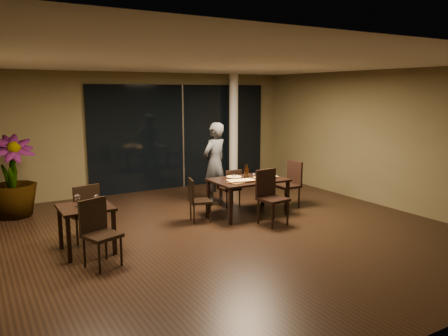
% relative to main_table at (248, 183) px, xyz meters
% --- Properties ---
extents(ground, '(8.00, 8.00, 0.00)m').
position_rel_main_table_xyz_m(ground, '(-1.00, -0.80, -0.68)').
color(ground, black).
rests_on(ground, ground).
extents(wall_back, '(8.00, 0.10, 3.00)m').
position_rel_main_table_xyz_m(wall_back, '(-1.00, 3.25, 0.82)').
color(wall_back, brown).
rests_on(wall_back, ground).
extents(wall_front, '(8.00, 0.10, 3.00)m').
position_rel_main_table_xyz_m(wall_front, '(-1.00, -4.85, 0.82)').
color(wall_front, brown).
rests_on(wall_front, ground).
extents(wall_right, '(0.10, 8.00, 3.00)m').
position_rel_main_table_xyz_m(wall_right, '(3.05, -0.80, 0.82)').
color(wall_right, brown).
rests_on(wall_right, ground).
extents(ceiling, '(8.00, 8.00, 0.04)m').
position_rel_main_table_xyz_m(ceiling, '(-1.00, -0.80, 2.34)').
color(ceiling, silver).
rests_on(ceiling, wall_back).
extents(window_panel, '(5.00, 0.06, 2.70)m').
position_rel_main_table_xyz_m(window_panel, '(0.00, 3.16, 0.67)').
color(window_panel, black).
rests_on(window_panel, ground).
extents(column, '(0.24, 0.24, 3.00)m').
position_rel_main_table_xyz_m(column, '(1.40, 2.85, 0.82)').
color(column, silver).
rests_on(column, ground).
extents(main_table, '(1.50, 1.00, 0.75)m').
position_rel_main_table_xyz_m(main_table, '(0.00, 0.00, 0.00)').
color(main_table, black).
rests_on(main_table, ground).
extents(side_table, '(0.80, 0.80, 0.75)m').
position_rel_main_table_xyz_m(side_table, '(-3.40, -0.50, -0.05)').
color(side_table, black).
rests_on(side_table, ground).
extents(chair_main_far, '(0.41, 0.41, 0.85)m').
position_rel_main_table_xyz_m(chair_main_far, '(0.01, 0.67, -0.20)').
color(chair_main_far, black).
rests_on(chair_main_far, ground).
extents(chair_main_near, '(0.53, 0.53, 1.05)m').
position_rel_main_table_xyz_m(chair_main_near, '(0.01, -0.75, -0.09)').
color(chair_main_near, black).
rests_on(chair_main_near, ground).
extents(chair_main_left, '(0.49, 0.49, 0.86)m').
position_rel_main_table_xyz_m(chair_main_left, '(-1.16, 0.07, -0.20)').
color(chair_main_left, black).
rests_on(chair_main_left, ground).
extents(chair_main_right, '(0.48, 0.48, 1.02)m').
position_rel_main_table_xyz_m(chair_main_right, '(1.14, 0.03, -0.11)').
color(chair_main_right, black).
rests_on(chair_main_right, ground).
extents(chair_side_far, '(0.55, 0.55, 1.00)m').
position_rel_main_table_xyz_m(chair_side_far, '(-3.31, 0.02, -0.12)').
color(chair_side_far, black).
rests_on(chair_side_far, ground).
extents(chair_side_near, '(0.58, 0.58, 0.99)m').
position_rel_main_table_xyz_m(chair_side_near, '(-3.37, -1.14, -0.13)').
color(chair_side_near, black).
rests_on(chair_side_near, ground).
extents(diner, '(0.73, 0.61, 1.85)m').
position_rel_main_table_xyz_m(diner, '(-0.18, 1.09, 0.25)').
color(diner, '#2E3133').
rests_on(diner, ground).
extents(potted_plant, '(1.03, 1.03, 1.66)m').
position_rel_main_table_xyz_m(potted_plant, '(-4.21, 2.26, 0.16)').
color(potted_plant, '#1B4A18').
rests_on(potted_plant, ground).
extents(pizza_board_left, '(0.63, 0.44, 0.01)m').
position_rel_main_table_xyz_m(pizza_board_left, '(-0.29, -0.17, 0.08)').
color(pizza_board_left, '#412B15').
rests_on(pizza_board_left, main_table).
extents(pizza_board_right, '(0.65, 0.45, 0.01)m').
position_rel_main_table_xyz_m(pizza_board_right, '(0.33, -0.14, 0.08)').
color(pizza_board_right, '#4D2F18').
rests_on(pizza_board_right, main_table).
extents(oblong_pizza_left, '(0.55, 0.32, 0.02)m').
position_rel_main_table_xyz_m(oblong_pizza_left, '(-0.29, -0.17, 0.10)').
color(oblong_pizza_left, '#6A0909').
rests_on(oblong_pizza_left, pizza_board_left).
extents(oblong_pizza_right, '(0.47, 0.24, 0.02)m').
position_rel_main_table_xyz_m(oblong_pizza_right, '(0.33, -0.14, 0.10)').
color(oblong_pizza_right, '#6A1209').
rests_on(oblong_pizza_right, pizza_board_right).
extents(round_pizza, '(0.31, 0.31, 0.01)m').
position_rel_main_table_xyz_m(round_pizza, '(-0.16, 0.29, 0.08)').
color(round_pizza, '#AC3C13').
rests_on(round_pizza, main_table).
extents(bottle_a, '(0.07, 0.07, 0.30)m').
position_rel_main_table_xyz_m(bottle_a, '(-0.02, 0.01, 0.23)').
color(bottle_a, black).
rests_on(bottle_a, main_table).
extents(bottle_b, '(0.06, 0.06, 0.26)m').
position_rel_main_table_xyz_m(bottle_b, '(0.03, 0.06, 0.21)').
color(bottle_b, black).
rests_on(bottle_b, main_table).
extents(bottle_c, '(0.06, 0.06, 0.28)m').
position_rel_main_table_xyz_m(bottle_c, '(-0.00, 0.10, 0.21)').
color(bottle_c, black).
rests_on(bottle_c, main_table).
extents(tumbler_left, '(0.08, 0.08, 0.10)m').
position_rel_main_table_xyz_m(tumbler_left, '(-0.27, 0.12, 0.12)').
color(tumbler_left, white).
rests_on(tumbler_left, main_table).
extents(tumbler_right, '(0.08, 0.08, 0.09)m').
position_rel_main_table_xyz_m(tumbler_right, '(0.24, 0.10, 0.12)').
color(tumbler_right, white).
rests_on(tumbler_right, main_table).
extents(napkin_near, '(0.20, 0.14, 0.01)m').
position_rel_main_table_xyz_m(napkin_near, '(0.59, -0.09, 0.08)').
color(napkin_near, white).
rests_on(napkin_near, main_table).
extents(napkin_far, '(0.18, 0.10, 0.01)m').
position_rel_main_table_xyz_m(napkin_far, '(0.51, 0.23, 0.08)').
color(napkin_far, white).
rests_on(napkin_far, main_table).
extents(wine_glass_a, '(0.08, 0.08, 0.19)m').
position_rel_main_table_xyz_m(wine_glass_a, '(-3.51, -0.47, 0.17)').
color(wine_glass_a, white).
rests_on(wine_glass_a, side_table).
extents(wine_glass_b, '(0.07, 0.07, 0.16)m').
position_rel_main_table_xyz_m(wine_glass_b, '(-3.23, -0.52, 0.15)').
color(wine_glass_b, white).
rests_on(wine_glass_b, side_table).
extents(side_napkin, '(0.21, 0.17, 0.01)m').
position_rel_main_table_xyz_m(side_napkin, '(-3.39, -0.66, 0.08)').
color(side_napkin, silver).
rests_on(side_napkin, side_table).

